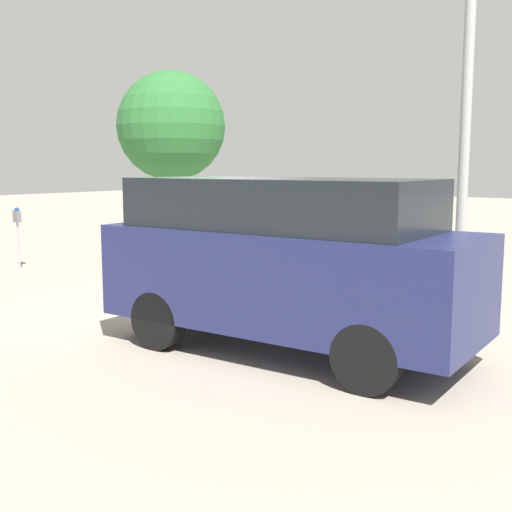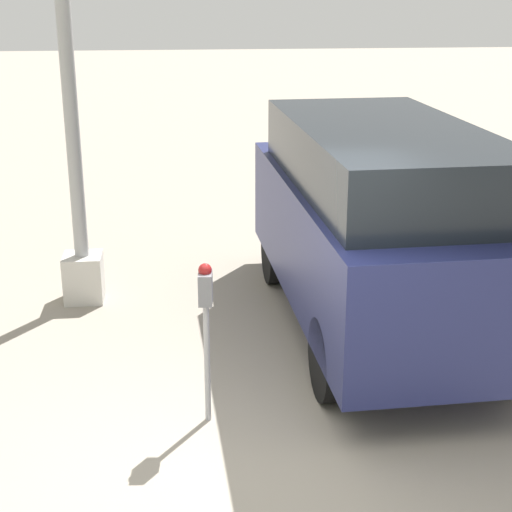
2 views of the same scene
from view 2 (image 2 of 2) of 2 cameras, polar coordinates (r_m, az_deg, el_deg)
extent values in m
plane|color=gray|center=(6.21, 0.64, -15.18)|extent=(80.00, 80.00, 0.00)
cylinder|color=#9E9EA3|center=(6.56, -3.57, -7.75)|extent=(0.05, 0.05, 1.07)
cube|color=slate|center=(6.29, -3.70, -2.33)|extent=(0.21, 0.13, 0.26)
sphere|color=maroon|center=(6.23, -3.73, -1.03)|extent=(0.11, 0.11, 0.11)
cube|color=beige|center=(9.32, -12.42, -1.55)|extent=(0.44, 0.44, 0.55)
cylinder|color=#9E9E9E|center=(8.75, -13.75, 15.67)|extent=(0.16, 0.16, 4.99)
cube|color=navy|center=(8.26, 8.70, 1.17)|extent=(4.78, 2.06, 1.20)
cube|color=black|center=(7.92, 9.27, 7.18)|extent=(3.83, 1.87, 0.62)
cube|color=orange|center=(10.40, 1.77, 2.58)|extent=(0.08, 0.12, 0.20)
cylinder|color=black|center=(9.62, 1.36, 0.25)|extent=(0.77, 0.25, 0.76)
cylinder|color=black|center=(10.01, 10.67, 0.68)|extent=(0.77, 0.25, 0.76)
cylinder|color=black|center=(6.98, 5.35, -7.50)|extent=(0.77, 0.25, 0.76)
cylinder|color=black|center=(7.51, 17.70, -6.37)|extent=(0.77, 0.25, 0.76)
camera|label=1|loc=(14.82, 30.50, 12.21)|focal=45.00mm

